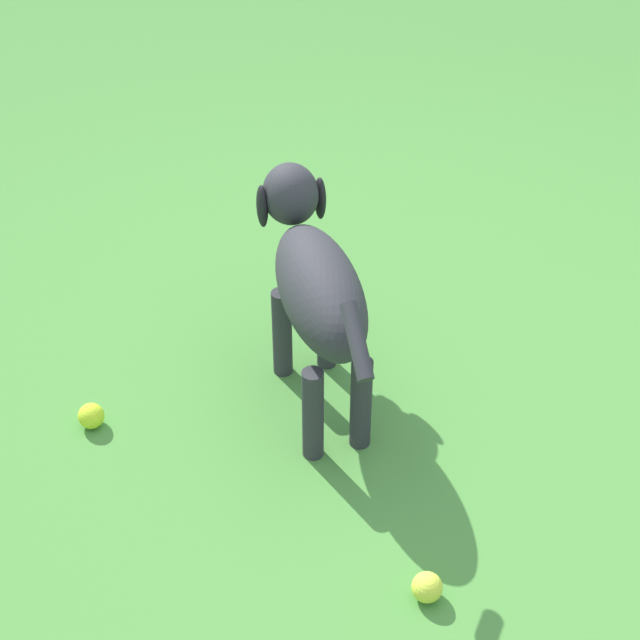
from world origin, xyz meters
name	(u,v)px	position (x,y,z in m)	size (l,w,h in m)	color
ground	(402,432)	(0.00, 0.00, 0.00)	(14.00, 14.00, 0.00)	#478438
dog	(315,282)	(-0.16, 0.20, 0.36)	(0.21, 0.80, 0.54)	#2D2D33
tennis_ball_0	(91,416)	(-0.73, 0.27, 0.03)	(0.07, 0.07, 0.07)	#C4E32A
tennis_ball_1	(427,587)	(-0.14, -0.47, 0.03)	(0.07, 0.07, 0.07)	#D2E041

